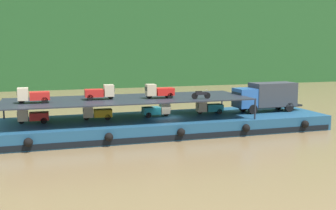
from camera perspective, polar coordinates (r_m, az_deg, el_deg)
The scene contains 12 objects.
ground_plane at distance 41.38m, azimuth -0.22°, elevation -3.71°, with size 400.00×400.00×0.00m, color olive.
cargo_barge at distance 41.21m, azimuth -0.21°, elevation -2.70°, with size 32.49×9.09×1.50m.
covered_lorry at distance 45.52m, azimuth 13.42°, elevation 1.23°, with size 7.92×2.53×3.10m.
cargo_rack at distance 39.87m, azimuth -5.45°, elevation 0.81°, with size 23.29×7.70×2.00m.
mini_truck_lower_stern at distance 39.70m, azimuth -18.18°, elevation -1.42°, with size 2.75×1.22×1.38m.
mini_truck_lower_aft at distance 40.10m, azimuth -9.78°, elevation -1.03°, with size 2.79×1.29×1.38m.
mini_truck_lower_mid at distance 41.23m, azimuth -1.58°, elevation -0.66°, with size 2.75×1.21×1.38m.
mini_truck_lower_fore at distance 43.14m, azimuth 5.67°, elevation -0.31°, with size 2.78×1.27×1.38m.
mini_truck_upper_stern at distance 38.37m, azimuth -18.14°, elevation 1.28°, with size 2.75×1.21×1.38m.
mini_truck_upper_mid at distance 39.43m, azimuth -9.37°, elevation 1.75°, with size 2.78×1.27×1.38m.
mini_truck_upper_fore at distance 39.87m, azimuth -1.24°, elevation 1.93°, with size 2.75×1.22×1.38m.
motorcycle_upper_port at distance 39.50m, azimuth 4.57°, elevation 1.47°, with size 1.90×0.55×0.87m.
Camera 1 is at (-11.95, -38.69, 8.54)m, focal length 44.15 mm.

